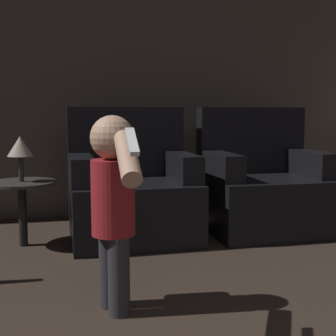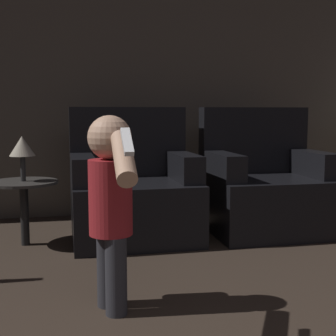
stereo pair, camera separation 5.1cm
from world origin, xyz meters
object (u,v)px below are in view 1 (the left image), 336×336
at_px(person_toddler, 113,198).
at_px(lamp, 20,147).
at_px(armchair_left, 132,193).
at_px(armchair_right, 263,188).

height_order(person_toddler, lamp, person_toddler).
distance_m(armchair_left, lamp, 0.87).
xyz_separation_m(armchair_left, armchair_right, (1.07, 0.00, 0.00)).
height_order(armchair_right, lamp, armchair_right).
height_order(armchair_right, person_toddler, armchair_right).
relative_size(armchair_left, armchair_right, 1.00).
bearing_deg(person_toddler, armchair_left, -28.29).
bearing_deg(lamp, armchair_left, 4.20).
bearing_deg(armchair_left, lamp, -177.10).
height_order(armchair_left, person_toddler, armchair_left).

